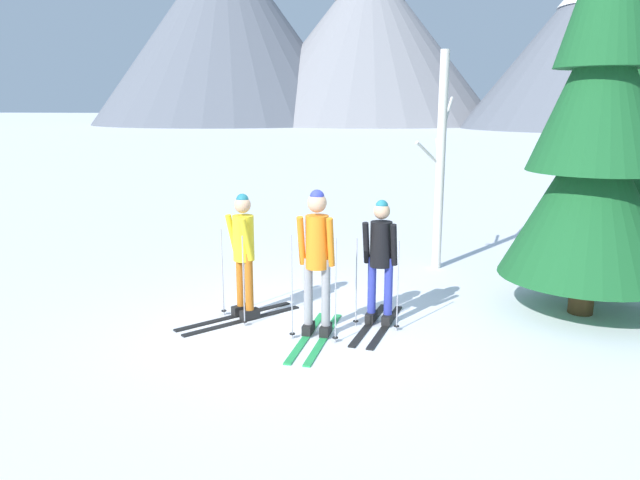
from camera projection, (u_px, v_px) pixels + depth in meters
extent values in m
plane|color=white|center=(313.00, 327.00, 7.79)|extent=(400.00, 400.00, 0.00)
cube|color=black|center=(244.00, 321.00, 7.98)|extent=(1.18, 1.43, 0.02)
cube|color=black|center=(235.00, 316.00, 8.14)|extent=(1.18, 1.43, 0.02)
cube|color=black|center=(250.00, 314.00, 8.02)|extent=(0.25, 0.27, 0.12)
cylinder|color=#B76019|center=(249.00, 282.00, 7.93)|extent=(0.11, 0.11, 0.80)
cube|color=black|center=(241.00, 310.00, 8.19)|extent=(0.25, 0.27, 0.12)
cylinder|color=#B76019|center=(240.00, 279.00, 8.09)|extent=(0.11, 0.11, 0.80)
cylinder|color=yellow|center=(243.00, 238.00, 7.88)|extent=(0.28, 0.28, 0.60)
sphere|color=tan|center=(243.00, 205.00, 7.79)|extent=(0.22, 0.22, 0.22)
sphere|color=#1E6B7A|center=(242.00, 200.00, 7.77)|extent=(0.16, 0.16, 0.16)
cylinder|color=yellow|center=(247.00, 240.00, 7.71)|extent=(0.19, 0.20, 0.57)
cylinder|color=yellow|center=(232.00, 235.00, 7.98)|extent=(0.19, 0.20, 0.57)
cylinder|color=#A5A5AD|center=(244.00, 282.00, 7.68)|extent=(0.02, 0.02, 1.20)
cylinder|color=black|center=(245.00, 322.00, 7.80)|extent=(0.07, 0.07, 0.01)
cylinder|color=#A5A5AD|center=(222.00, 273.00, 8.09)|extent=(0.02, 0.02, 1.20)
cylinder|color=black|center=(224.00, 311.00, 8.21)|extent=(0.07, 0.07, 0.01)
cube|color=green|center=(324.00, 338.00, 7.38)|extent=(0.12, 1.70, 0.02)
cube|color=green|center=(307.00, 336.00, 7.43)|extent=(0.12, 1.70, 0.02)
cube|color=black|center=(326.00, 330.00, 7.46)|extent=(0.11, 0.26, 0.12)
cylinder|color=gray|center=(326.00, 293.00, 7.36)|extent=(0.11, 0.11, 0.87)
cube|color=black|center=(309.00, 328.00, 7.51)|extent=(0.11, 0.26, 0.12)
cylinder|color=gray|center=(308.00, 292.00, 7.41)|extent=(0.11, 0.11, 0.87)
cylinder|color=orange|center=(317.00, 242.00, 7.24)|extent=(0.28, 0.28, 0.65)
sphere|color=tan|center=(317.00, 203.00, 7.14)|extent=(0.23, 0.23, 0.23)
sphere|color=#2D389E|center=(317.00, 197.00, 7.12)|extent=(0.18, 0.18, 0.18)
cylinder|color=orange|center=(331.00, 242.00, 7.14)|extent=(0.08, 0.21, 0.62)
cylinder|color=orange|center=(301.00, 241.00, 7.22)|extent=(0.08, 0.21, 0.62)
cylinder|color=#A5A5AD|center=(336.00, 291.00, 7.13)|extent=(0.02, 0.02, 1.30)
cylinder|color=black|center=(335.00, 338.00, 7.26)|extent=(0.07, 0.07, 0.01)
cylinder|color=#A5A5AD|center=(292.00, 288.00, 7.25)|extent=(0.02, 0.02, 1.30)
cylinder|color=black|center=(292.00, 334.00, 7.38)|extent=(0.07, 0.07, 0.01)
cube|color=black|center=(386.00, 326.00, 7.77)|extent=(0.29, 1.62, 0.02)
cube|color=black|center=(369.00, 324.00, 7.85)|extent=(0.29, 1.62, 0.02)
cube|color=black|center=(388.00, 319.00, 7.85)|extent=(0.14, 0.27, 0.12)
cylinder|color=#2D389E|center=(388.00, 287.00, 7.76)|extent=(0.11, 0.11, 0.78)
cube|color=black|center=(371.00, 317.00, 7.92)|extent=(0.14, 0.27, 0.12)
cylinder|color=#2D389E|center=(372.00, 285.00, 7.83)|extent=(0.11, 0.11, 0.78)
cylinder|color=black|center=(381.00, 244.00, 7.67)|extent=(0.28, 0.28, 0.58)
sphere|color=tan|center=(382.00, 211.00, 7.58)|extent=(0.21, 0.21, 0.21)
sphere|color=#1E6B7A|center=(382.00, 206.00, 7.56)|extent=(0.16, 0.16, 0.16)
cylinder|color=black|center=(394.00, 245.00, 7.55)|extent=(0.10, 0.20, 0.56)
cylinder|color=black|center=(366.00, 243.00, 7.67)|extent=(0.10, 0.20, 0.56)
cylinder|color=#A5A5AD|center=(398.00, 287.00, 7.52)|extent=(0.02, 0.02, 1.17)
cylinder|color=black|center=(397.00, 326.00, 7.64)|extent=(0.07, 0.07, 0.01)
cylinder|color=#A5A5AD|center=(356.00, 282.00, 7.70)|extent=(0.02, 0.02, 1.17)
cylinder|color=black|center=(356.00, 321.00, 7.81)|extent=(0.07, 0.07, 0.01)
cube|color=#99661E|center=(384.00, 239.00, 7.82)|extent=(0.28, 0.19, 0.36)
cylinder|color=#51381E|center=(584.00, 276.00, 8.19)|extent=(0.33, 0.33, 1.07)
cone|color=#195628|center=(592.00, 194.00, 7.94)|extent=(2.28, 2.28, 2.25)
cone|color=#195628|center=(603.00, 82.00, 7.63)|extent=(1.74, 1.74, 2.25)
cylinder|color=#51381E|center=(620.00, 253.00, 10.13)|extent=(0.22, 0.22, 0.72)
cone|color=#14471E|center=(625.00, 209.00, 9.96)|extent=(1.54, 1.54, 1.52)
cone|color=#14471E|center=(632.00, 151.00, 9.75)|extent=(1.18, 1.18, 1.52)
cone|color=#14471E|center=(638.00, 95.00, 9.56)|extent=(0.84, 0.84, 1.52)
cylinder|color=silver|center=(440.00, 163.00, 10.21)|extent=(0.15, 0.15, 3.69)
cylinder|color=silver|center=(438.00, 149.00, 10.43)|extent=(0.13, 0.57, 0.35)
cylinder|color=silver|center=(428.00, 153.00, 10.02)|extent=(0.41, 0.48, 0.44)
cylinder|color=silver|center=(448.00, 110.00, 10.39)|extent=(0.16, 0.86, 0.48)
cone|color=slate|center=(227.00, 30.00, 90.24)|extent=(40.62, 40.62, 27.57)
cone|color=gray|center=(369.00, 42.00, 89.47)|extent=(38.83, 38.83, 23.98)
cone|color=slate|center=(606.00, 38.00, 71.75)|extent=(33.42, 33.42, 21.39)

